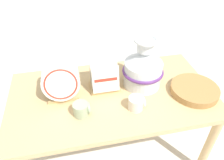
{
  "coord_description": "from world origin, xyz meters",
  "views": [
    {
      "loc": [
        -0.22,
        -1.02,
        1.55
      ],
      "look_at": [
        0.0,
        0.0,
        0.72
      ],
      "focal_mm": 35.0,
      "sensor_mm": 36.0,
      "label": 1
    }
  ],
  "objects_px": {
    "dish_rack_round_plates": "(61,83)",
    "wicker_charger_stack": "(195,90)",
    "dish_rack_square_plates": "(104,79)",
    "mug_cream_glaze": "(137,103)",
    "ceramic_vase": "(143,67)",
    "mug_sage_glaze": "(82,109)"
  },
  "relations": [
    {
      "from": "dish_rack_round_plates",
      "to": "wicker_charger_stack",
      "type": "distance_m",
      "value": 0.84
    },
    {
      "from": "dish_rack_square_plates",
      "to": "mug_cream_glaze",
      "type": "bearing_deg",
      "value": -56.84
    },
    {
      "from": "dish_rack_round_plates",
      "to": "mug_cream_glaze",
      "type": "height_order",
      "value": "dish_rack_round_plates"
    },
    {
      "from": "ceramic_vase",
      "to": "wicker_charger_stack",
      "type": "height_order",
      "value": "ceramic_vase"
    },
    {
      "from": "dish_rack_square_plates",
      "to": "wicker_charger_stack",
      "type": "relative_size",
      "value": 0.63
    },
    {
      "from": "wicker_charger_stack",
      "to": "mug_sage_glaze",
      "type": "distance_m",
      "value": 0.72
    },
    {
      "from": "mug_sage_glaze",
      "to": "dish_rack_square_plates",
      "type": "bearing_deg",
      "value": 51.29
    },
    {
      "from": "ceramic_vase",
      "to": "mug_sage_glaze",
      "type": "xyz_separation_m",
      "value": [
        -0.42,
        -0.19,
        -0.1
      ]
    },
    {
      "from": "mug_sage_glaze",
      "to": "mug_cream_glaze",
      "type": "distance_m",
      "value": 0.32
    },
    {
      "from": "ceramic_vase",
      "to": "dish_rack_round_plates",
      "type": "distance_m",
      "value": 0.52
    },
    {
      "from": "dish_rack_square_plates",
      "to": "mug_sage_glaze",
      "type": "height_order",
      "value": "dish_rack_square_plates"
    },
    {
      "from": "dish_rack_square_plates",
      "to": "mug_sage_glaze",
      "type": "bearing_deg",
      "value": -128.71
    },
    {
      "from": "ceramic_vase",
      "to": "dish_rack_square_plates",
      "type": "height_order",
      "value": "ceramic_vase"
    },
    {
      "from": "ceramic_vase",
      "to": "mug_cream_glaze",
      "type": "relative_size",
      "value": 3.54
    },
    {
      "from": "mug_sage_glaze",
      "to": "mug_cream_glaze",
      "type": "xyz_separation_m",
      "value": [
        0.32,
        -0.02,
        0.0
      ]
    },
    {
      "from": "dish_rack_square_plates",
      "to": "mug_sage_glaze",
      "type": "relative_size",
      "value": 1.97
    },
    {
      "from": "dish_rack_round_plates",
      "to": "mug_sage_glaze",
      "type": "bearing_deg",
      "value": -61.08
    },
    {
      "from": "dish_rack_round_plates",
      "to": "mug_sage_glaze",
      "type": "distance_m",
      "value": 0.22
    },
    {
      "from": "dish_rack_square_plates",
      "to": "mug_sage_glaze",
      "type": "xyz_separation_m",
      "value": [
        -0.17,
        -0.21,
        -0.03
      ]
    },
    {
      "from": "ceramic_vase",
      "to": "wicker_charger_stack",
      "type": "distance_m",
      "value": 0.36
    },
    {
      "from": "ceramic_vase",
      "to": "mug_sage_glaze",
      "type": "relative_size",
      "value": 3.54
    },
    {
      "from": "wicker_charger_stack",
      "to": "mug_cream_glaze",
      "type": "relative_size",
      "value": 3.11
    }
  ]
}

